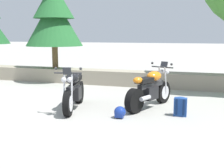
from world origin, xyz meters
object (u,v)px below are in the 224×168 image
(motorcycle_black_near_left, at_px, (73,91))
(rider_helmet, at_px, (120,112))
(pine_tree_mid_left, at_px, (54,13))
(motorcycle_orange_centre, at_px, (150,90))
(rider_backpack, at_px, (180,106))

(motorcycle_black_near_left, height_order, rider_helmet, motorcycle_black_near_left)
(pine_tree_mid_left, bearing_deg, motorcycle_orange_centre, -35.46)
(motorcycle_black_near_left, relative_size, motorcycle_orange_centre, 1.02)
(rider_helmet, height_order, pine_tree_mid_left, pine_tree_mid_left)
(motorcycle_black_near_left, relative_size, rider_helmet, 7.27)
(motorcycle_orange_centre, height_order, rider_backpack, motorcycle_orange_centre)
(rider_backpack, relative_size, rider_helmet, 1.68)
(motorcycle_orange_centre, relative_size, rider_backpack, 4.23)
(rider_helmet, bearing_deg, motorcycle_orange_centre, 69.26)
(motorcycle_black_near_left, xyz_separation_m, motorcycle_orange_centre, (1.87, 0.80, 0.00))
(motorcycle_black_near_left, height_order, rider_backpack, motorcycle_black_near_left)
(motorcycle_black_near_left, bearing_deg, rider_helmet, -17.85)
(motorcycle_orange_centre, distance_m, rider_helmet, 1.38)
(motorcycle_orange_centre, bearing_deg, rider_helmet, -110.74)
(motorcycle_orange_centre, distance_m, pine_tree_mid_left, 6.15)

